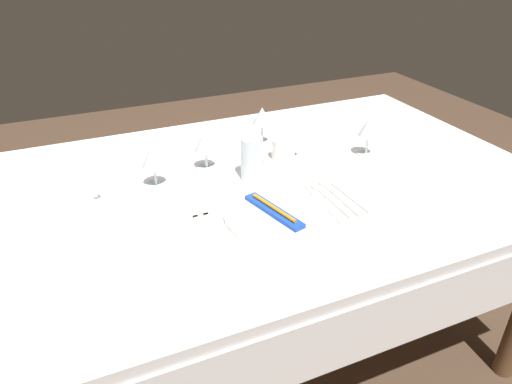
{
  "coord_description": "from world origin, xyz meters",
  "views": [
    {
      "loc": [
        -0.5,
        -1.16,
        1.43
      ],
      "look_at": [
        -0.03,
        -0.09,
        0.76
      ],
      "focal_mm": 32.72,
      "sensor_mm": 36.0,
      "label": 1
    }
  ],
  "objects_px": {
    "drink_tumbler": "(250,162)",
    "dinner_plate": "(274,216)",
    "spoon_tea": "(343,191)",
    "coffee_cup_right": "(284,149)",
    "wine_glass_right": "(262,119)",
    "dinner_knife": "(324,204)",
    "wine_glass_far": "(205,143)",
    "fork_inner": "(202,229)",
    "coffee_cup_left": "(79,193)",
    "wine_glass_left": "(369,128)",
    "fork_outer": "(214,227)",
    "wine_glass_centre": "(153,158)",
    "toothbrush_package": "(274,211)",
    "spoon_dessert": "(334,193)",
    "spoon_soup": "(326,196)"
  },
  "relations": [
    {
      "from": "fork_inner",
      "to": "wine_glass_right",
      "type": "distance_m",
      "value": 0.58
    },
    {
      "from": "coffee_cup_left",
      "to": "wine_glass_left",
      "type": "relative_size",
      "value": 0.72
    },
    {
      "from": "dinner_plate",
      "to": "wine_glass_far",
      "type": "relative_size",
      "value": 2.07
    },
    {
      "from": "fork_inner",
      "to": "wine_glass_far",
      "type": "relative_size",
      "value": 1.71
    },
    {
      "from": "coffee_cup_right",
      "to": "wine_glass_right",
      "type": "height_order",
      "value": "wine_glass_right"
    },
    {
      "from": "wine_glass_centre",
      "to": "wine_glass_left",
      "type": "relative_size",
      "value": 0.96
    },
    {
      "from": "fork_outer",
      "to": "coffee_cup_left",
      "type": "distance_m",
      "value": 0.4
    },
    {
      "from": "dinner_plate",
      "to": "wine_glass_right",
      "type": "xyz_separation_m",
      "value": [
        0.17,
        0.47,
        0.09
      ]
    },
    {
      "from": "drink_tumbler",
      "to": "dinner_plate",
      "type": "bearing_deg",
      "value": -97.42
    },
    {
      "from": "coffee_cup_left",
      "to": "wine_glass_far",
      "type": "xyz_separation_m",
      "value": [
        0.4,
        0.08,
        0.05
      ]
    },
    {
      "from": "coffee_cup_left",
      "to": "wine_glass_centre",
      "type": "height_order",
      "value": "wine_glass_centre"
    },
    {
      "from": "spoon_dessert",
      "to": "drink_tumbler",
      "type": "height_order",
      "value": "drink_tumbler"
    },
    {
      "from": "coffee_cup_left",
      "to": "wine_glass_far",
      "type": "relative_size",
      "value": 0.79
    },
    {
      "from": "spoon_tea",
      "to": "wine_glass_right",
      "type": "xyz_separation_m",
      "value": [
        -0.08,
        0.41,
        0.09
      ]
    },
    {
      "from": "fork_inner",
      "to": "spoon_soup",
      "type": "bearing_deg",
      "value": 3.21
    },
    {
      "from": "spoon_tea",
      "to": "wine_glass_left",
      "type": "distance_m",
      "value": 0.3
    },
    {
      "from": "wine_glass_left",
      "to": "drink_tumbler",
      "type": "height_order",
      "value": "wine_glass_left"
    },
    {
      "from": "spoon_tea",
      "to": "coffee_cup_left",
      "type": "relative_size",
      "value": 2.16
    },
    {
      "from": "dinner_knife",
      "to": "coffee_cup_left",
      "type": "height_order",
      "value": "coffee_cup_left"
    },
    {
      "from": "wine_glass_centre",
      "to": "coffee_cup_left",
      "type": "bearing_deg",
      "value": -172.11
    },
    {
      "from": "fork_inner",
      "to": "wine_glass_far",
      "type": "height_order",
      "value": "wine_glass_far"
    },
    {
      "from": "toothbrush_package",
      "to": "spoon_dessert",
      "type": "bearing_deg",
      "value": 13.39
    },
    {
      "from": "wine_glass_centre",
      "to": "wine_glass_right",
      "type": "bearing_deg",
      "value": 20.71
    },
    {
      "from": "spoon_tea",
      "to": "coffee_cup_right",
      "type": "height_order",
      "value": "coffee_cup_right"
    },
    {
      "from": "wine_glass_right",
      "to": "wine_glass_far",
      "type": "xyz_separation_m",
      "value": [
        -0.24,
        -0.11,
        -0.01
      ]
    },
    {
      "from": "coffee_cup_right",
      "to": "fork_outer",
      "type": "bearing_deg",
      "value": -140.38
    },
    {
      "from": "spoon_dessert",
      "to": "dinner_plate",
      "type": "bearing_deg",
      "value": -166.61
    },
    {
      "from": "spoon_soup",
      "to": "wine_glass_centre",
      "type": "relative_size",
      "value": 1.52
    },
    {
      "from": "wine_glass_left",
      "to": "wine_glass_right",
      "type": "relative_size",
      "value": 1.05
    },
    {
      "from": "toothbrush_package",
      "to": "spoon_tea",
      "type": "relative_size",
      "value": 0.95
    },
    {
      "from": "toothbrush_package",
      "to": "coffee_cup_left",
      "type": "height_order",
      "value": "coffee_cup_left"
    },
    {
      "from": "spoon_soup",
      "to": "wine_glass_left",
      "type": "bearing_deg",
      "value": 35.22
    },
    {
      "from": "toothbrush_package",
      "to": "coffee_cup_right",
      "type": "bearing_deg",
      "value": 59.51
    },
    {
      "from": "fork_inner",
      "to": "coffee_cup_right",
      "type": "height_order",
      "value": "coffee_cup_right"
    },
    {
      "from": "toothbrush_package",
      "to": "wine_glass_centre",
      "type": "bearing_deg",
      "value": 129.04
    },
    {
      "from": "coffee_cup_left",
      "to": "toothbrush_package",
      "type": "bearing_deg",
      "value": -30.48
    },
    {
      "from": "dinner_knife",
      "to": "wine_glass_far",
      "type": "xyz_separation_m",
      "value": [
        -0.23,
        0.35,
        0.09
      ]
    },
    {
      "from": "wine_glass_centre",
      "to": "spoon_soup",
      "type": "bearing_deg",
      "value": -30.64
    },
    {
      "from": "wine_glass_left",
      "to": "wine_glass_far",
      "type": "xyz_separation_m",
      "value": [
        -0.54,
        0.12,
        -0.01
      ]
    },
    {
      "from": "dinner_knife",
      "to": "wine_glass_right",
      "type": "relative_size",
      "value": 1.58
    },
    {
      "from": "dinner_knife",
      "to": "wine_glass_far",
      "type": "bearing_deg",
      "value": 123.56
    },
    {
      "from": "spoon_soup",
      "to": "spoon_tea",
      "type": "bearing_deg",
      "value": 6.02
    },
    {
      "from": "coffee_cup_right",
      "to": "drink_tumbler",
      "type": "bearing_deg",
      "value": -154.22
    },
    {
      "from": "toothbrush_package",
      "to": "spoon_tea",
      "type": "bearing_deg",
      "value": 11.84
    },
    {
      "from": "spoon_dessert",
      "to": "coffee_cup_right",
      "type": "distance_m",
      "value": 0.26
    },
    {
      "from": "dinner_knife",
      "to": "wine_glass_right",
      "type": "xyz_separation_m",
      "value": [
        0.01,
        0.46,
        0.09
      ]
    },
    {
      "from": "fork_inner",
      "to": "coffee_cup_right",
      "type": "relative_size",
      "value": 2.19
    },
    {
      "from": "fork_outer",
      "to": "spoon_tea",
      "type": "distance_m",
      "value": 0.41
    },
    {
      "from": "coffee_cup_left",
      "to": "fork_inner",
      "type": "bearing_deg",
      "value": -42.22
    },
    {
      "from": "wine_glass_far",
      "to": "coffee_cup_right",
      "type": "bearing_deg",
      "value": -11.51
    }
  ]
}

